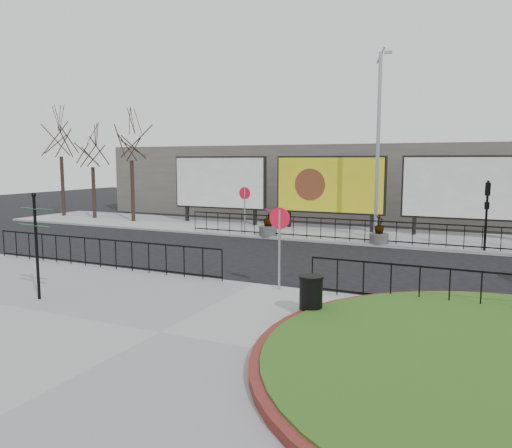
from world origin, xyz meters
The scene contains 21 objects.
ground centered at (0.00, 0.00, 0.00)m, with size 90.00×90.00×0.00m, color black.
pavement_near centered at (0.00, -5.00, 0.06)m, with size 30.00×10.00×0.12m, color gray.
pavement_far centered at (0.00, 12.00, 0.06)m, with size 44.00×6.00×0.12m, color gray.
railing_near_left centered at (-6.00, -0.30, 0.67)m, with size 10.00×0.10×1.10m, color black, non-canonical shape.
railing_near_right centered at (6.50, -0.30, 0.67)m, with size 9.00×0.10×1.10m, color black, non-canonical shape.
railing_far centered at (1.00, 9.30, 0.67)m, with size 18.00×0.10×1.10m, color black, non-canonical shape.
speed_sign_far centered at (-5.00, 9.40, 1.92)m, with size 0.64×0.07×2.47m.
speed_sign_near centered at (1.00, -0.40, 1.92)m, with size 0.64×0.07×2.47m.
billboard_left centered at (-8.50, 12.97, 2.60)m, with size 6.20×0.31×4.10m.
billboard_mid centered at (-1.50, 12.97, 2.60)m, with size 6.20×0.31×4.10m.
billboard_right centered at (5.50, 12.97, 2.60)m, with size 6.20×0.31×4.10m.
lamp_post centered at (1.51, 11.00, 4.83)m, with size 0.74×0.18×9.23m.
signal_pole_a centered at (6.50, 9.34, 2.10)m, with size 0.22×0.26×3.00m.
tree_left centered at (-14.00, 11.50, 3.62)m, with size 2.00×2.00×7.00m, color #2D2119, non-canonical shape.
tree_mid centered at (-17.50, 11.80, 3.22)m, with size 2.00×2.00×6.20m, color #2D2119, non-canonical shape.
tree_far centered at (-20.50, 12.00, 3.87)m, with size 2.00×2.00×7.50m, color #2D2119, non-canonical shape.
building_backdrop centered at (0.00, 22.00, 2.50)m, with size 40.00×10.00×5.00m, color #5B554F.
fingerpost_sign centered at (-4.68, -4.18, 1.92)m, with size 1.39×0.37×2.98m.
litter_bin centered at (2.69, -2.43, 0.64)m, with size 0.62×0.62×1.02m.
planter_a centered at (-3.66, 9.40, 0.62)m, with size 0.94×0.94×1.41m.
planter_b centered at (2.00, 9.40, 0.60)m, with size 0.88×0.88×1.33m.
Camera 1 is at (6.54, -13.89, 3.96)m, focal length 35.00 mm.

